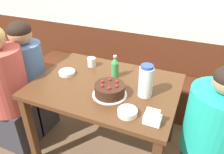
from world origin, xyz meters
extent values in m
plane|color=brown|center=(0.00, 0.00, 0.00)|extent=(12.00, 12.00, 0.00)
cube|color=#4C2314|center=(0.00, 1.05, 0.43)|extent=(4.80, 0.04, 0.86)
cube|color=#472314|center=(0.00, 0.83, 0.22)|extent=(2.64, 0.38, 0.44)
cube|color=#4C2D19|center=(0.00, 0.00, 0.75)|extent=(1.18, 0.86, 0.03)
cube|color=#4C2D19|center=(-0.54, -0.38, 0.37)|extent=(0.06, 0.06, 0.73)
cube|color=#4C2D19|center=(-0.54, 0.38, 0.37)|extent=(0.06, 0.06, 0.73)
cube|color=#4C2D19|center=(0.54, 0.38, 0.37)|extent=(0.06, 0.06, 0.73)
cylinder|color=white|center=(0.09, -0.12, 0.77)|extent=(0.27, 0.27, 0.01)
cylinder|color=#381E14|center=(0.09, -0.12, 0.82)|extent=(0.23, 0.23, 0.08)
sphere|color=red|center=(0.13, -0.08, 0.87)|extent=(0.02, 0.02, 0.02)
sphere|color=red|center=(0.07, -0.07, 0.87)|extent=(0.02, 0.02, 0.02)
sphere|color=red|center=(0.03, -0.12, 0.87)|extent=(0.02, 0.02, 0.02)
sphere|color=red|center=(0.06, -0.17, 0.87)|extent=(0.02, 0.02, 0.02)
sphere|color=red|center=(0.12, -0.18, 0.87)|extent=(0.02, 0.02, 0.02)
sphere|color=red|center=(0.15, -0.13, 0.87)|extent=(0.02, 0.02, 0.02)
cylinder|color=white|center=(0.34, -0.02, 0.88)|extent=(0.11, 0.11, 0.23)
cylinder|color=#28479E|center=(0.34, -0.02, 1.01)|extent=(0.09, 0.09, 0.02)
cylinder|color=#388E4C|center=(0.02, 0.14, 0.83)|extent=(0.06, 0.06, 0.14)
cone|color=#388E4C|center=(0.02, 0.14, 0.93)|extent=(0.06, 0.06, 0.05)
cylinder|color=silver|center=(0.02, 0.14, 0.96)|extent=(0.03, 0.03, 0.01)
cube|color=white|center=(0.47, -0.30, 0.79)|extent=(0.11, 0.08, 0.05)
cube|color=white|center=(0.47, -0.30, 0.85)|extent=(0.09, 0.03, 0.05)
cylinder|color=white|center=(-0.38, 0.02, 0.78)|extent=(0.14, 0.14, 0.03)
cylinder|color=white|center=(0.30, -0.29, 0.79)|extent=(0.13, 0.13, 0.04)
cylinder|color=silver|center=(-0.25, 0.24, 0.81)|extent=(0.08, 0.08, 0.09)
cube|color=#33333D|center=(-0.85, 0.02, 0.23)|extent=(0.34, 0.30, 0.45)
cylinder|color=#4C70AD|center=(-0.85, 0.02, 0.71)|extent=(0.32, 0.32, 0.53)
sphere|color=#A87A5B|center=(-0.85, 0.02, 1.07)|extent=(0.21, 0.21, 0.21)
ellipsoid|color=black|center=(-0.85, 0.02, 1.11)|extent=(0.21, 0.21, 0.16)
cube|color=#33333D|center=(-0.85, -0.26, 0.23)|extent=(0.34, 0.30, 0.45)
cylinder|color=#BC4C47|center=(-0.85, -0.26, 0.74)|extent=(0.38, 0.38, 0.58)
cylinder|color=#1EB2A3|center=(0.85, -0.06, 0.70)|extent=(0.40, 0.40, 0.50)
camera|label=1|loc=(0.65, -1.37, 1.73)|focal=35.00mm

